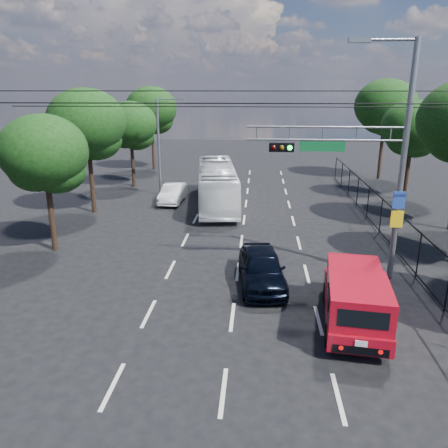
# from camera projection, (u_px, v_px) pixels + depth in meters

# --- Properties ---
(ground) EXTENTS (120.00, 120.00, 0.00)m
(ground) POSITION_uv_depth(u_px,v_px,m) (223.00, 392.00, 11.55)
(ground) COLOR black
(ground) RESTS_ON ground
(lane_markings) EXTENTS (6.12, 38.00, 0.01)m
(lane_markings) POSITION_uv_depth(u_px,v_px,m) (243.00, 230.00, 24.89)
(lane_markings) COLOR beige
(lane_markings) RESTS_ON ground
(signal_mast) EXTENTS (6.43, 0.39, 9.50)m
(signal_mast) POSITION_uv_depth(u_px,v_px,m) (373.00, 153.00, 17.22)
(signal_mast) COLOR slate
(signal_mast) RESTS_ON ground
(streetlight_left) EXTENTS (2.09, 0.22, 7.08)m
(streetlight_left) POSITION_uv_depth(u_px,v_px,m) (161.00, 143.00, 31.81)
(streetlight_left) COLOR slate
(streetlight_left) RESTS_ON ground
(utility_wires) EXTENTS (22.00, 5.04, 0.74)m
(utility_wires) POSITION_uv_depth(u_px,v_px,m) (240.00, 100.00, 17.83)
(utility_wires) COLOR black
(utility_wires) RESTS_ON ground
(fence_right) EXTENTS (0.06, 34.03, 2.00)m
(fence_right) POSITION_uv_depth(u_px,v_px,m) (390.00, 225.00, 22.27)
(fence_right) COLOR black
(fence_right) RESTS_ON ground
(tree_right_d) EXTENTS (4.32, 4.32, 7.02)m
(tree_right_d) POSITION_uv_depth(u_px,v_px,m) (412.00, 132.00, 30.24)
(tree_right_d) COLOR black
(tree_right_d) RESTS_ON ground
(tree_right_e) EXTENTS (5.28, 5.28, 8.58)m
(tree_right_e) POSITION_uv_depth(u_px,v_px,m) (385.00, 110.00, 37.53)
(tree_right_e) COLOR black
(tree_right_e) RESTS_ON ground
(tree_left_b) EXTENTS (4.08, 4.08, 6.63)m
(tree_left_b) POSITION_uv_depth(u_px,v_px,m) (45.00, 158.00, 20.43)
(tree_left_b) COLOR black
(tree_left_b) RESTS_ON ground
(tree_left_c) EXTENTS (4.80, 4.80, 7.80)m
(tree_left_c) POSITION_uv_depth(u_px,v_px,m) (87.00, 128.00, 26.90)
(tree_left_c) COLOR black
(tree_left_c) RESTS_ON ground
(tree_left_d) EXTENTS (4.20, 4.20, 6.83)m
(tree_left_d) POSITION_uv_depth(u_px,v_px,m) (131.00, 128.00, 34.69)
(tree_left_d) COLOR black
(tree_left_d) RESTS_ON ground
(tree_left_e) EXTENTS (4.92, 4.92, 7.99)m
(tree_left_e) POSITION_uv_depth(u_px,v_px,m) (152.00, 112.00, 42.09)
(tree_left_e) COLOR black
(tree_left_e) RESTS_ON ground
(red_pickup) EXTENTS (2.47, 5.35, 1.93)m
(red_pickup) POSITION_uv_depth(u_px,v_px,m) (355.00, 297.00, 14.57)
(red_pickup) COLOR black
(red_pickup) RESTS_ON ground
(navy_hatchback) EXTENTS (2.19, 4.54, 1.49)m
(navy_hatchback) POSITION_uv_depth(u_px,v_px,m) (262.00, 268.00, 17.68)
(navy_hatchback) COLOR black
(navy_hatchback) RESTS_ON ground
(white_bus) EXTENTS (3.73, 10.64, 2.90)m
(white_bus) POSITION_uv_depth(u_px,v_px,m) (217.00, 184.00, 29.83)
(white_bus) COLOR white
(white_bus) RESTS_ON ground
(white_van) EXTENTS (1.51, 3.99, 1.30)m
(white_van) POSITION_uv_depth(u_px,v_px,m) (173.00, 193.00, 30.76)
(white_van) COLOR silver
(white_van) RESTS_ON ground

